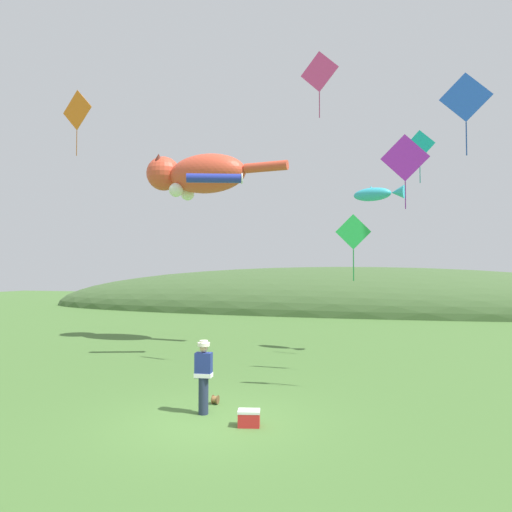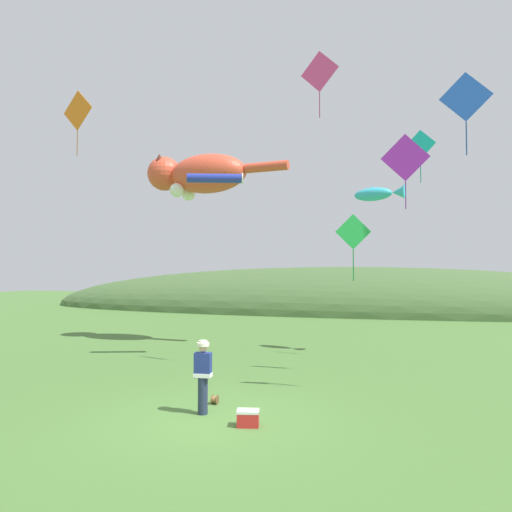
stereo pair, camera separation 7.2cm
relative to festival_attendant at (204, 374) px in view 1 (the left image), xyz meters
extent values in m
plane|color=#477033|center=(0.34, -0.44, -0.95)|extent=(120.00, 120.00, 0.00)
ellipsoid|color=#426033|center=(0.34, 31.55, -0.95)|extent=(58.74, 15.63, 7.82)
cylinder|color=#232D47|center=(0.00, 0.00, -0.51)|extent=(0.24, 0.24, 0.88)
cube|color=navy|center=(0.00, 0.00, 0.23)|extent=(0.42, 0.28, 0.60)
cube|color=white|center=(0.00, 0.00, -0.01)|extent=(0.45, 0.31, 0.10)
sphere|color=tan|center=(0.00, 0.00, 0.64)|extent=(0.20, 0.20, 0.20)
cylinder|color=beige|center=(0.00, 0.00, 0.73)|extent=(0.30, 0.30, 0.09)
cylinder|color=beige|center=(0.00, 0.00, 0.79)|extent=(0.20, 0.20, 0.07)
cylinder|color=olive|center=(-0.02, 0.87, -0.84)|extent=(0.14, 0.17, 0.17)
cylinder|color=brown|center=(-0.09, 0.87, -0.84)|extent=(0.02, 0.23, 0.23)
cylinder|color=brown|center=(0.05, 0.87, -0.84)|extent=(0.02, 0.23, 0.23)
cube|color=red|center=(1.31, -0.54, -0.80)|extent=(0.54, 0.42, 0.30)
cube|color=white|center=(1.31, -0.54, -0.62)|extent=(0.55, 0.42, 0.06)
ellipsoid|color=#E04C33|center=(-3.99, 10.26, 7.29)|extent=(4.17, 2.44, 1.90)
ellipsoid|color=white|center=(-4.18, 10.28, 6.95)|extent=(2.69, 1.38, 1.05)
sphere|color=#E04C33|center=(-6.45, 10.48, 7.48)|extent=(1.71, 1.71, 1.71)
cone|color=#4E1A11|center=(-6.49, 10.01, 8.11)|extent=(0.66, 0.66, 0.57)
cone|color=#4E1A11|center=(-6.40, 10.95, 8.11)|extent=(0.66, 0.66, 0.57)
sphere|color=white|center=(-5.43, 9.81, 6.48)|extent=(0.69, 0.69, 0.69)
sphere|color=white|center=(-5.33, 10.96, 6.48)|extent=(0.69, 0.69, 0.69)
cylinder|color=#E04C33|center=(-0.95, 9.99, 7.39)|extent=(2.13, 0.64, 0.46)
ellipsoid|color=#33B2CC|center=(3.84, 9.48, 5.79)|extent=(1.71, 0.99, 0.57)
cone|color=#33B2CC|center=(4.87, 9.21, 5.79)|extent=(0.65, 0.68, 0.57)
cone|color=#33B2CC|center=(3.79, 9.49, 6.03)|extent=(0.32, 0.32, 0.26)
sphere|color=black|center=(3.38, 9.80, 5.84)|extent=(0.13, 0.13, 0.13)
cylinder|color=#2633A5|center=(-2.12, 6.30, 6.17)|extent=(2.17, 1.03, 0.36)
torus|color=white|center=(-1.09, 6.64, 6.17)|extent=(0.20, 0.43, 0.44)
cube|color=#E53F8C|center=(2.18, 5.17, 9.44)|extent=(1.38, 0.45, 1.44)
cylinder|color=black|center=(2.18, 5.18, 9.44)|extent=(0.93, 0.31, 0.02)
cube|color=#A02C62|center=(2.18, 5.17, 8.27)|extent=(0.03, 0.02, 0.90)
cube|color=#19BFBF|center=(5.65, 7.96, 7.37)|extent=(1.11, 0.33, 1.15)
cylinder|color=black|center=(5.65, 7.98, 7.37)|extent=(0.75, 0.23, 0.02)
cube|color=#118585|center=(5.65, 7.96, 6.35)|extent=(0.03, 0.02, 0.90)
cube|color=purple|center=(4.96, 5.02, 6.20)|extent=(1.55, 0.07, 1.55)
cylinder|color=black|center=(4.96, 5.04, 6.20)|extent=(1.04, 0.05, 0.02)
cube|color=#6B1A7C|center=(4.96, 5.02, 4.98)|extent=(0.03, 0.01, 0.90)
cube|color=green|center=(3.42, 2.88, 3.64)|extent=(1.00, 0.21, 1.02)
cylinder|color=black|center=(3.42, 2.90, 3.64)|extent=(0.67, 0.15, 0.02)
cube|color=#1A7C35|center=(3.42, 2.88, 2.68)|extent=(0.03, 0.01, 0.90)
cube|color=blue|center=(6.40, 2.60, 7.14)|extent=(1.33, 0.09, 1.33)
cylinder|color=black|center=(6.40, 2.61, 7.14)|extent=(0.89, 0.07, 0.02)
cube|color=#1A3E97|center=(6.40, 2.60, 6.02)|extent=(0.03, 0.01, 0.90)
cube|color=orange|center=(-6.10, 3.19, 8.19)|extent=(1.41, 0.34, 1.44)
cylinder|color=black|center=(-6.10, 3.21, 8.19)|extent=(0.95, 0.23, 0.02)
cube|color=#A95011|center=(-6.10, 3.19, 7.02)|extent=(0.03, 0.01, 0.90)
camera|label=1|loc=(4.20, -10.42, 2.49)|focal=32.00mm
camera|label=2|loc=(4.27, -10.40, 2.49)|focal=32.00mm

